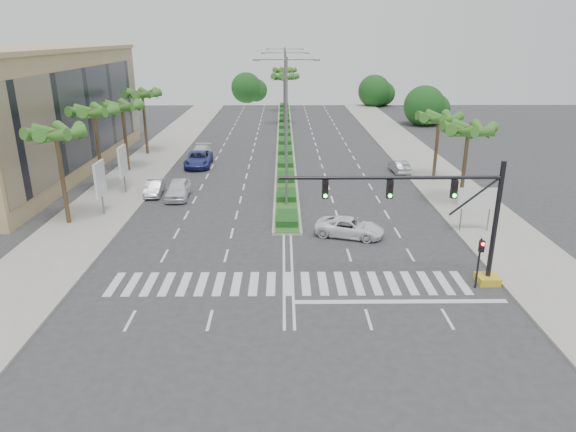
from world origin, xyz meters
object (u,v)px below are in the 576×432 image
Objects in this scene: car_parked_b at (154,188)px; car_right at (399,167)px; car_parked_a at (178,189)px; car_parked_d at (201,154)px; car_crossing at (350,227)px; car_parked_c at (199,159)px.

car_parked_b is 24.78m from car_right.
car_parked_a is 14.37m from car_parked_d.
car_parked_b is 19.16m from car_crossing.
car_parked_b is at bearing 156.99° from car_parked_a.
car_right is (21.29, 8.43, -0.15)m from car_parked_a.
car_right is (21.47, -5.93, -0.13)m from car_parked_d.
car_parked_c is (2.33, 10.61, 0.16)m from car_parked_b.
car_crossing is (13.92, -9.31, -0.13)m from car_parked_a.
car_crossing is (16.23, -10.18, 0.03)m from car_parked_b.
car_parked_c is 1.19× the size of car_crossing.
car_parked_a is 22.90m from car_right.
car_crossing is (14.10, -23.67, -0.11)m from car_parked_d.
car_parked_a reaches higher than car_parked_d.
car_parked_d reaches higher than car_parked_b.
car_parked_a is 0.98× the size of car_crossing.
car_parked_a reaches higher than car_parked_c.
car_parked_a is 1.19× the size of car_right.
car_parked_c is at bearing 74.07° from car_parked_b.
car_parked_d is at bearing 92.27° from car_parked_c.
car_parked_c is at bearing 87.47° from car_parked_a.
car_parked_b is 0.72× the size of car_parked_d.
car_crossing is at bearing -57.92° from car_parked_c.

